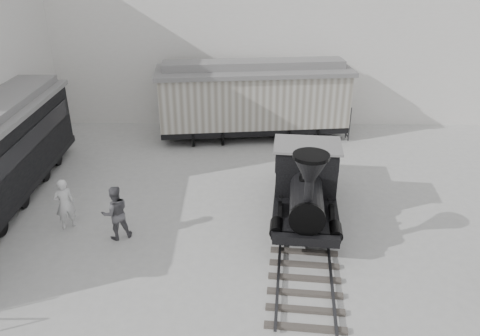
{
  "coord_description": "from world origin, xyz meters",
  "views": [
    {
      "loc": [
        -0.76,
        -10.69,
        9.0
      ],
      "look_at": [
        -0.99,
        3.91,
        2.0
      ],
      "focal_mm": 35.0,
      "sensor_mm": 36.0,
      "label": 1
    }
  ],
  "objects_px": {
    "boxcar": "(253,98)",
    "visitor_b": "(115,213)",
    "locomotive": "(305,187)",
    "visitor_a": "(65,204)"
  },
  "relations": [
    {
      "from": "boxcar",
      "to": "visitor_b",
      "type": "relative_size",
      "value": 5.14
    },
    {
      "from": "visitor_b",
      "to": "locomotive",
      "type": "bearing_deg",
      "value": 165.68
    },
    {
      "from": "locomotive",
      "to": "boxcar",
      "type": "height_order",
      "value": "boxcar"
    },
    {
      "from": "visitor_a",
      "to": "visitor_b",
      "type": "bearing_deg",
      "value": 129.88
    },
    {
      "from": "locomotive",
      "to": "visitor_b",
      "type": "xyz_separation_m",
      "value": [
        -6.42,
        -1.28,
        -0.33
      ]
    },
    {
      "from": "visitor_a",
      "to": "visitor_b",
      "type": "xyz_separation_m",
      "value": [
        1.91,
        -0.6,
        0.02
      ]
    },
    {
      "from": "visitor_a",
      "to": "boxcar",
      "type": "bearing_deg",
      "value": -159.67
    },
    {
      "from": "boxcar",
      "to": "visitor_a",
      "type": "relative_size",
      "value": 5.25
    },
    {
      "from": "boxcar",
      "to": "locomotive",
      "type": "bearing_deg",
      "value": -84.31
    },
    {
      "from": "boxcar",
      "to": "visitor_b",
      "type": "distance_m",
      "value": 10.52
    }
  ]
}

